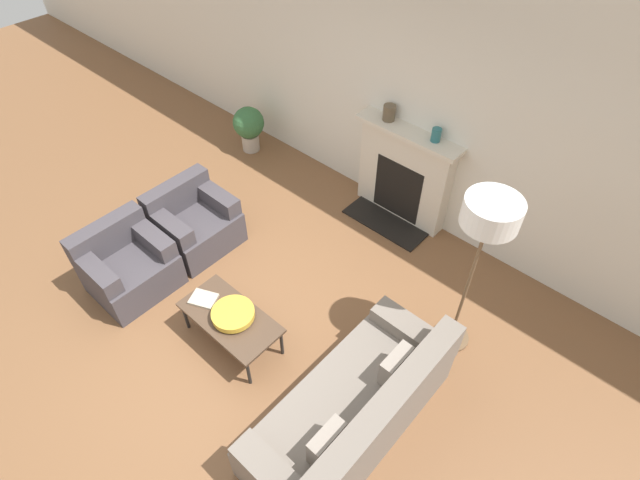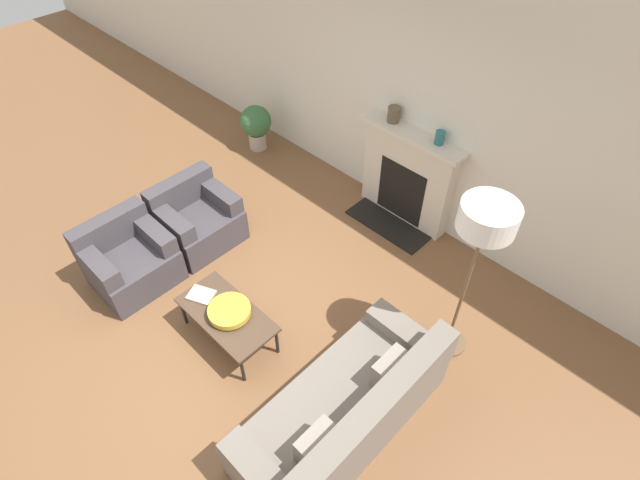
# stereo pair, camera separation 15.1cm
# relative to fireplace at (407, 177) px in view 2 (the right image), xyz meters

# --- Properties ---
(ground_plane) EXTENTS (18.00, 18.00, 0.00)m
(ground_plane) POSITION_rel_fireplace_xyz_m (-0.16, -2.71, -0.58)
(ground_plane) COLOR brown
(wall_back) EXTENTS (18.00, 0.06, 2.90)m
(wall_back) POSITION_rel_fireplace_xyz_m (-0.16, 0.14, 0.87)
(wall_back) COLOR silver
(wall_back) RESTS_ON ground_plane
(fireplace) EXTENTS (1.26, 0.59, 1.18)m
(fireplace) POSITION_rel_fireplace_xyz_m (0.00, 0.00, 0.00)
(fireplace) COLOR beige
(fireplace) RESTS_ON ground_plane
(couch) EXTENTS (0.83, 1.89, 0.80)m
(couch) POSITION_rel_fireplace_xyz_m (1.32, -2.48, -0.28)
(couch) COLOR slate
(couch) RESTS_ON ground_plane
(armchair_near) EXTENTS (0.74, 0.82, 0.74)m
(armchair_near) POSITION_rel_fireplace_xyz_m (-1.43, -2.84, -0.28)
(armchair_near) COLOR #423D42
(armchair_near) RESTS_ON ground_plane
(armchair_far) EXTENTS (0.74, 0.82, 0.74)m
(armchair_far) POSITION_rel_fireplace_xyz_m (-1.43, -1.97, -0.28)
(armchair_far) COLOR #423D42
(armchair_far) RESTS_ON ground_plane
(coffee_table) EXTENTS (0.99, 0.50, 0.39)m
(coffee_table) POSITION_rel_fireplace_xyz_m (-0.10, -2.59, -0.22)
(coffee_table) COLOR #4C3828
(coffee_table) RESTS_ON ground_plane
(bowl) EXTENTS (0.40, 0.40, 0.08)m
(bowl) POSITION_rel_fireplace_xyz_m (-0.06, -2.57, -0.14)
(bowl) COLOR gold
(bowl) RESTS_ON coffee_table
(book) EXTENTS (0.30, 0.27, 0.02)m
(book) POSITION_rel_fireplace_xyz_m (-0.43, -2.62, -0.18)
(book) COLOR #B2A893
(book) RESTS_ON coffee_table
(floor_lamp) EXTENTS (0.45, 0.45, 1.78)m
(floor_lamp) POSITION_rel_fireplace_xyz_m (1.46, -1.15, 0.95)
(floor_lamp) COLOR brown
(floor_lamp) RESTS_ON ground_plane
(mantel_vase_left) EXTENTS (0.14, 0.14, 0.17)m
(mantel_vase_left) POSITION_rel_fireplace_xyz_m (-0.30, 0.01, 0.69)
(mantel_vase_left) COLOR brown
(mantel_vase_left) RESTS_ON fireplace
(mantel_vase_center_left) EXTENTS (0.10, 0.10, 0.15)m
(mantel_vase_center_left) POSITION_rel_fireplace_xyz_m (0.31, 0.01, 0.68)
(mantel_vase_center_left) COLOR #28666B
(mantel_vase_center_left) RESTS_ON fireplace
(potted_plant) EXTENTS (0.43, 0.43, 0.65)m
(potted_plant) POSITION_rel_fireplace_xyz_m (-2.34, -0.31, -0.19)
(potted_plant) COLOR #B2A899
(potted_plant) RESTS_ON ground_plane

